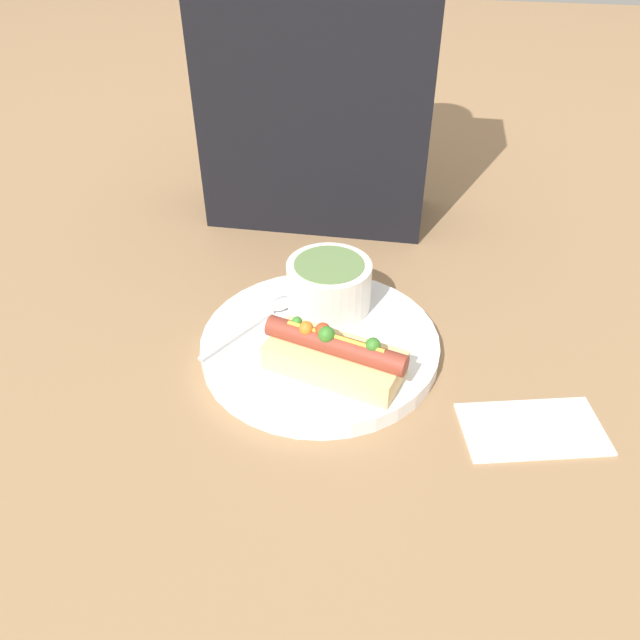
% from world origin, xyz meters
% --- Properties ---
extents(ground_plane, '(4.00, 4.00, 0.00)m').
position_xyz_m(ground_plane, '(0.00, 0.00, 0.00)').
color(ground_plane, '#93704C').
extents(dinner_plate, '(0.27, 0.27, 0.02)m').
position_xyz_m(dinner_plate, '(0.00, 0.00, 0.01)').
color(dinner_plate, white).
rests_on(dinner_plate, ground_plane).
extents(hot_dog, '(0.15, 0.10, 0.06)m').
position_xyz_m(hot_dog, '(0.02, -0.05, 0.04)').
color(hot_dog, '#E5C17F').
rests_on(hot_dog, dinner_plate).
extents(soup_bowl, '(0.10, 0.10, 0.06)m').
position_xyz_m(soup_bowl, '(0.00, 0.06, 0.05)').
color(soup_bowl, silver).
rests_on(soup_bowl, dinner_plate).
extents(spoon, '(0.09, 0.13, 0.01)m').
position_xyz_m(spoon, '(-0.07, 0.03, 0.02)').
color(spoon, '#B7B7BC').
rests_on(spoon, dinner_plate).
extents(napkin, '(0.15, 0.11, 0.01)m').
position_xyz_m(napkin, '(0.23, -0.08, 0.00)').
color(napkin, white).
rests_on(napkin, ground_plane).
extents(seated_diner, '(0.32, 0.14, 0.56)m').
position_xyz_m(seated_diner, '(-0.06, 0.33, 0.25)').
color(seated_diner, black).
rests_on(seated_diner, ground_plane).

